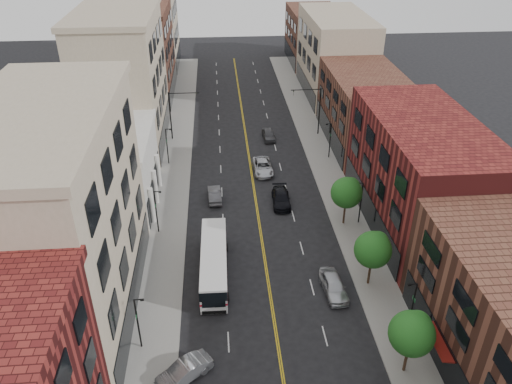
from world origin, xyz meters
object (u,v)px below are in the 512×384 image
object	(u,v)px
city_bus	(214,261)
car_lane_c	(269,135)
car_lane_behind	(215,194)
car_parked_far	(334,286)
car_lane_b	(263,167)
car_angle_b	(184,371)
car_lane_a	(281,198)

from	to	relation	value
city_bus	car_lane_c	size ratio (longest dim) A/B	2.67
city_bus	car_lane_behind	world-z (taller)	city_bus
car_lane_behind	car_parked_far	bearing A→B (deg)	118.86
city_bus	car_lane_b	distance (m)	21.35
city_bus	car_lane_behind	bearing A→B (deg)	90.20
car_angle_b	car_lane_behind	distance (m)	25.72
car_parked_far	car_lane_c	xyz separation A→B (m)	(-2.49, 33.78, -0.11)
city_bus	car_lane_b	xyz separation A→B (m)	(6.53, 20.30, -0.90)
car_lane_b	car_lane_a	bearing A→B (deg)	-82.15
city_bus	car_angle_b	bearing A→B (deg)	-100.49
car_parked_far	car_lane_c	bearing A→B (deg)	90.00
car_lane_behind	car_lane_c	distance (m)	18.51
car_parked_far	car_lane_a	distance (m)	15.87
city_bus	car_lane_a	distance (m)	14.60
city_bus	car_lane_b	bearing A→B (deg)	73.00
car_lane_behind	car_lane_a	distance (m)	7.95
car_lane_a	car_lane_b	size ratio (longest dim) A/B	0.94
car_angle_b	car_lane_c	world-z (taller)	car_angle_b
car_lane_c	car_angle_b	bearing A→B (deg)	-107.57
city_bus	car_parked_far	size ratio (longest dim) A/B	2.32
car_parked_far	car_lane_behind	world-z (taller)	car_parked_far
car_lane_behind	city_bus	bearing A→B (deg)	86.36
car_lane_behind	car_angle_b	bearing A→B (deg)	81.37
car_lane_a	car_lane_c	size ratio (longest dim) A/B	1.22
car_lane_behind	car_lane_b	xyz separation A→B (m)	(6.38, 6.51, 0.04)
city_bus	car_lane_b	size ratio (longest dim) A/B	2.06
car_lane_b	car_lane_c	distance (m)	10.25
car_parked_far	car_lane_behind	size ratio (longest dim) A/B	1.12
car_lane_b	car_lane_c	bearing A→B (deg)	77.71
car_angle_b	car_parked_far	distance (m)	15.66
car_parked_far	car_lane_b	size ratio (longest dim) A/B	0.89
car_angle_b	car_parked_far	world-z (taller)	car_parked_far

